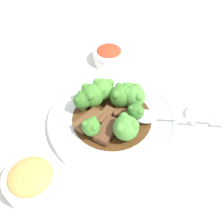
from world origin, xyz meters
The scene contains 19 objects.
ground_plane centered at (0.00, 0.00, 0.00)m, with size 4.00×4.00×0.00m, color silver.
main_plate centered at (0.00, 0.00, 0.01)m, with size 0.30×0.30×0.02m.
beef_strip_0 centered at (0.02, 0.00, 0.02)m, with size 0.05×0.05×0.01m.
beef_strip_1 centered at (-0.03, -0.01, 0.02)m, with size 0.05×0.04×0.01m.
beef_strip_2 centered at (0.05, 0.01, 0.03)m, with size 0.07×0.07×0.01m.
beef_strip_3 centered at (0.01, 0.04, 0.03)m, with size 0.06×0.07×0.02m.
broccoli_floret_0 centered at (-0.05, 0.02, 0.05)m, with size 0.04×0.04×0.05m.
broccoli_floret_1 centered at (-0.03, 0.06, 0.05)m, with size 0.05×0.05×0.06m.
broccoli_floret_2 centered at (0.02, -0.06, 0.05)m, with size 0.05×0.05×0.05m.
broccoli_floret_3 centered at (-0.05, -0.03, 0.05)m, with size 0.05×0.05×0.06m.
broccoli_floret_4 centered at (0.07, -0.03, 0.05)m, with size 0.04×0.04×0.05m.
broccoli_floret_5 centered at (0.04, -0.04, 0.05)m, with size 0.06×0.06×0.06m.
broccoli_floret_6 centered at (0.05, 0.05, 0.05)m, with size 0.04×0.04×0.05m.
broccoli_floret_7 centered at (-0.02, -0.04, 0.05)m, with size 0.05×0.05×0.05m.
broccoli_floret_8 centered at (-0.04, -0.06, 0.05)m, with size 0.03×0.03×0.04m.
serving_spoon centered at (-0.09, 0.01, 0.03)m, with size 0.22×0.06×0.01m.
side_bowl_kimchi centered at (-0.01, -0.22, 0.02)m, with size 0.09×0.09×0.05m.
side_bowl_appetizer centered at (0.16, 0.15, 0.03)m, with size 0.11×0.11×0.06m.
sauce_dish centered at (-0.21, 0.00, 0.01)m, with size 0.06×0.06×0.01m.
Camera 1 is at (0.02, 0.38, 0.48)m, focal length 42.00 mm.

